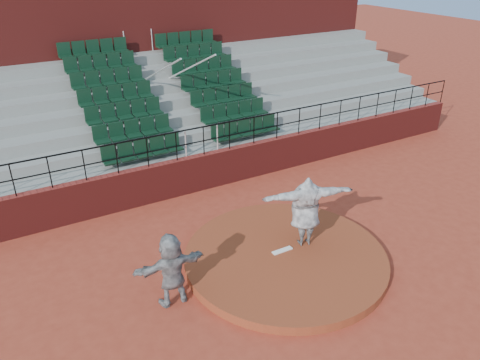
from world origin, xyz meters
name	(u,v)px	position (x,y,z in m)	size (l,w,h in m)	color
ground	(285,261)	(0.00, 0.00, 0.00)	(90.00, 90.00, 0.00)	#9B3523
pitchers_mound	(285,257)	(0.00, 0.00, 0.12)	(5.50, 5.50, 0.25)	brown
pitching_rubber	(282,250)	(0.00, 0.15, 0.27)	(0.60, 0.15, 0.03)	white
boundary_wall	(205,171)	(0.00, 5.00, 0.65)	(24.00, 0.30, 1.30)	maroon
wall_railing	(203,134)	(0.00, 5.00, 2.03)	(24.04, 0.05, 1.03)	black
seating_deck	(165,120)	(0.00, 8.65, 1.43)	(24.00, 5.97, 4.63)	gray
press_box_facade	(129,49)	(0.00, 12.60, 3.55)	(24.00, 3.00, 7.10)	maroon
pitcher	(306,211)	(0.74, 0.19, 1.28)	(2.54, 0.69, 2.06)	black
fielder	(172,270)	(-3.27, 0.01, 0.95)	(1.76, 0.56, 1.90)	black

